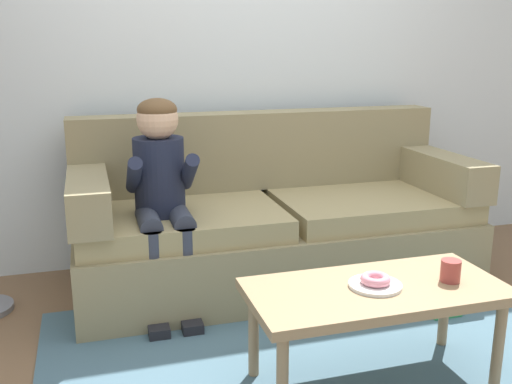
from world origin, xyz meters
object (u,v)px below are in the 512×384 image
coffee_table (376,298)px  person_child (162,185)px  couch (274,223)px  toy_controller (444,312)px  mug (451,271)px  donut (375,279)px

coffee_table → person_child: size_ratio=0.93×
couch → toy_controller: bearing=-46.8°
couch → toy_controller: 1.05m
coffee_table → couch: bearing=92.3°
toy_controller → mug: bearing=-157.5°
person_child → mug: bearing=-44.0°
person_child → mug: (1.02, -0.99, -0.20)m
coffee_table → toy_controller: (0.64, 0.43, -0.36)m
couch → donut: couch is taller
couch → person_child: (-0.67, -0.21, 0.33)m
couch → mug: bearing=-73.4°
coffee_table → toy_controller: size_ratio=4.56×
couch → person_child: person_child is taller
donut → toy_controller: donut is taller
person_child → donut: 1.20m
person_child → donut: size_ratio=9.18×
coffee_table → mug: size_ratio=11.44×
person_child → mug: size_ratio=12.24×
toy_controller → couch: bearing=100.5°
mug → toy_controller: size_ratio=0.40×
person_child → donut: person_child is taller
coffee_table → mug: mug is taller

